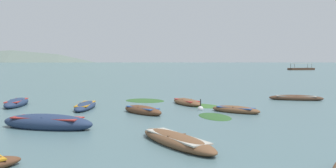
{
  "coord_description": "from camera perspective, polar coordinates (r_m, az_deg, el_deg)",
  "views": [
    {
      "loc": [
        -2.77,
        -5.84,
        3.0
      ],
      "look_at": [
        -1.55,
        31.23,
        0.64
      ],
      "focal_mm": 37.99,
      "sensor_mm": 36.0,
      "label": 1
    }
  ],
  "objects": [
    {
      "name": "ground_plane",
      "position": [
        1505.84,
        -1.78,
        3.53
      ],
      "size": [
        6000.0,
        6000.0,
        0.0
      ],
      "primitive_type": "plane",
      "color": "slate"
    },
    {
      "name": "mountain_2",
      "position": [
        1729.27,
        -15.74,
        10.91
      ],
      "size": [
        1403.41,
        1403.41,
        451.35
      ],
      "primitive_type": "cone",
      "color": "slate",
      "rests_on": "ground"
    },
    {
      "name": "rowboat_1",
      "position": [
        29.35,
        19.84,
        -2.12
      ],
      "size": [
        4.18,
        2.12,
        0.51
      ],
      "color": "#4C3323",
      "rests_on": "ground"
    },
    {
      "name": "rowboat_2",
      "position": [
        20.59,
        -4.1,
        -4.24
      ],
      "size": [
        2.8,
        3.08,
        0.57
      ],
      "color": "brown",
      "rests_on": "ground"
    },
    {
      "name": "rowboat_5",
      "position": [
        16.93,
        -18.78,
        -5.91
      ],
      "size": [
        4.6,
        2.52,
        0.81
      ],
      "color": "navy",
      "rests_on": "ground"
    },
    {
      "name": "rowboat_6",
      "position": [
        23.33,
        -13.11,
        -3.46
      ],
      "size": [
        1.1,
        4.34,
        0.49
      ],
      "color": "navy",
      "rests_on": "ground"
    },
    {
      "name": "rowboat_7",
      "position": [
        24.76,
        3.05,
        -2.94
      ],
      "size": [
        2.37,
        3.63,
        0.52
      ],
      "color": "brown",
      "rests_on": "ground"
    },
    {
      "name": "rowboat_10",
      "position": [
        21.35,
        10.79,
        -4.08
      ],
      "size": [
        3.0,
        2.71,
        0.49
      ],
      "color": "brown",
      "rests_on": "ground"
    },
    {
      "name": "rowboat_11",
      "position": [
        12.94,
        1.38,
        -9.04
      ],
      "size": [
        3.16,
        4.45,
        0.51
      ],
      "color": "brown",
      "rests_on": "ground"
    },
    {
      "name": "rowboat_12",
      "position": [
        26.17,
        -23.12,
        -2.81
      ],
      "size": [
        1.56,
        4.14,
        0.62
      ],
      "color": "navy",
      "rests_on": "ground"
    },
    {
      "name": "ferry_0",
      "position": [
        132.57,
        20.57,
        2.31
      ],
      "size": [
        9.66,
        5.06,
        2.54
      ],
      "color": "#4C3323",
      "rests_on": "ground"
    },
    {
      "name": "mooring_buoy",
      "position": [
        22.02,
        5.24,
        -3.98
      ],
      "size": [
        0.36,
        0.36,
        0.79
      ],
      "color": "silver",
      "rests_on": "ground"
    },
    {
      "name": "weed_patch_0",
      "position": [
        19.51,
        7.49,
        -5.23
      ],
      "size": [
        2.07,
        3.16,
        0.14
      ],
      "primitive_type": "ellipsoid",
      "rotation": [
        0.0,
        0.0,
        1.74
      ],
      "color": "#2D5628",
      "rests_on": "ground"
    },
    {
      "name": "weed_patch_1",
      "position": [
        27.21,
        -3.73,
        -2.7
      ],
      "size": [
        4.17,
        4.27,
        0.14
      ],
      "primitive_type": "ellipsoid",
      "rotation": [
        0.0,
        0.0,
        2.24
      ],
      "color": "#2D5628",
      "rests_on": "ground"
    },
    {
      "name": "weed_patch_2",
      "position": [
        24.06,
        5.73,
        -3.54
      ],
      "size": [
        2.94,
        3.28,
        0.14
      ],
      "primitive_type": "ellipsoid",
      "rotation": [
        0.0,
        0.0,
        0.52
      ],
      "color": "#38662D",
      "rests_on": "ground"
    }
  ]
}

